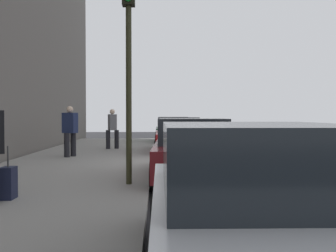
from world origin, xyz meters
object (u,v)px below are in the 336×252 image
(pedestrian_navy_coat, at_px, (70,130))
(pedestrian_grey_coat, at_px, (112,128))
(parked_car_silver, at_px, (258,212))
(parked_car_maroon, at_px, (192,150))
(traffic_light_pole, at_px, (129,41))
(parked_car_red, at_px, (178,136))
(rolling_suitcase, at_px, (8,183))
(parked_car_green, at_px, (172,130))

(pedestrian_navy_coat, distance_m, pedestrian_grey_coat, 3.65)
(parked_car_silver, bearing_deg, parked_car_maroon, -179.83)
(pedestrian_grey_coat, height_order, traffic_light_pole, traffic_light_pole)
(parked_car_red, xyz_separation_m, rolling_suitcase, (9.79, -3.40, -0.33))
(parked_car_red, relative_size, traffic_light_pole, 1.03)
(parked_car_green, xyz_separation_m, parked_car_maroon, (13.15, 0.01, 0.00))
(parked_car_red, height_order, pedestrian_navy_coat, pedestrian_navy_coat)
(parked_car_red, xyz_separation_m, traffic_light_pole, (8.28, -1.43, 2.37))
(parked_car_maroon, xyz_separation_m, parked_car_silver, (6.55, 0.02, 0.00))
(parked_car_red, height_order, pedestrian_grey_coat, pedestrian_grey_coat)
(parked_car_red, relative_size, parked_car_maroon, 0.98)
(parked_car_green, distance_m, pedestrian_grey_coat, 5.88)
(parked_car_silver, bearing_deg, pedestrian_grey_coat, -169.04)
(parked_car_silver, relative_size, pedestrian_navy_coat, 2.68)
(parked_car_green, bearing_deg, parked_car_red, 0.05)
(parked_car_silver, distance_m, pedestrian_grey_coat, 14.80)
(parked_car_red, xyz_separation_m, pedestrian_navy_coat, (2.43, -3.88, 0.33))
(parked_car_green, relative_size, parked_car_red, 0.97)
(parked_car_green, height_order, parked_car_silver, same)
(parked_car_silver, bearing_deg, traffic_light_pole, -164.29)
(pedestrian_navy_coat, bearing_deg, traffic_light_pole, 22.69)
(pedestrian_navy_coat, height_order, traffic_light_pole, traffic_light_pole)
(traffic_light_pole, distance_m, rolling_suitcase, 3.67)
(traffic_light_pole, xyz_separation_m, rolling_suitcase, (1.50, -1.97, -2.70))
(parked_car_red, distance_m, parked_car_maroon, 6.92)
(parked_car_green, height_order, traffic_light_pole, traffic_light_pole)
(parked_car_green, xyz_separation_m, pedestrian_grey_coat, (5.17, -2.78, 0.31))
(pedestrian_navy_coat, bearing_deg, parked_car_silver, 19.49)
(parked_car_silver, height_order, pedestrian_navy_coat, pedestrian_navy_coat)
(parked_car_maroon, relative_size, rolling_suitcase, 5.10)
(parked_car_green, height_order, parked_car_maroon, same)
(parked_car_silver, bearing_deg, rolling_suitcase, -137.03)
(parked_car_silver, relative_size, traffic_light_pole, 1.07)
(parked_car_red, distance_m, traffic_light_pole, 8.74)
(parked_car_silver, xyz_separation_m, pedestrian_navy_coat, (-11.04, -3.91, 0.33))
(pedestrian_navy_coat, bearing_deg, parked_car_green, 155.87)
(parked_car_maroon, distance_m, parked_car_silver, 6.55)
(traffic_light_pole, bearing_deg, parked_car_silver, 15.71)
(parked_car_red, distance_m, rolling_suitcase, 10.37)
(parked_car_maroon, bearing_deg, parked_car_green, -179.95)
(pedestrian_navy_coat, bearing_deg, parked_car_maroon, 40.85)
(parked_car_maroon, height_order, pedestrian_navy_coat, pedestrian_navy_coat)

